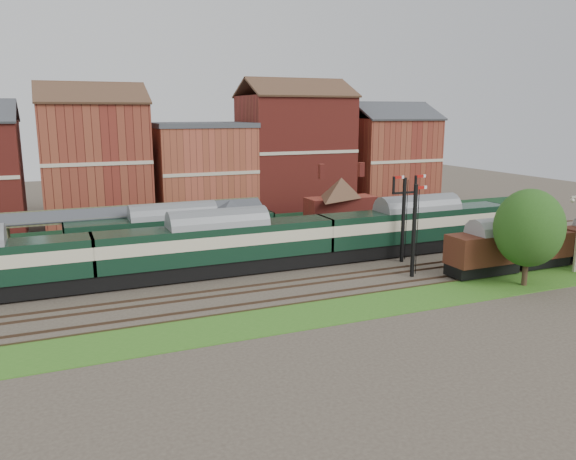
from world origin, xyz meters
name	(u,v)px	position (x,y,z in m)	size (l,w,h in m)	color
ground	(274,268)	(0.00, 0.00, 0.00)	(160.00, 160.00, 0.00)	#473D33
grass_back	(224,234)	(0.00, 16.00, 0.03)	(90.00, 4.50, 0.06)	#2D6619
grass_front	(336,310)	(0.00, -12.00, 0.03)	(90.00, 5.00, 0.06)	#2D6619
fence	(219,224)	(0.00, 18.00, 0.75)	(90.00, 0.12, 1.50)	#193823
platform	(194,245)	(-5.00, 9.75, 0.50)	(55.00, 3.40, 1.00)	#2D2D2D
signal_box	(231,230)	(-3.00, 3.25, 3.19)	(5.40, 5.40, 6.00)	#657654
brick_hut	(309,243)	(5.00, 3.25, 1.20)	(3.20, 2.64, 2.94)	maroon
station_building	(341,202)	(12.00, 9.75, 3.96)	(8.10, 8.10, 5.90)	maroon
canopy	(132,210)	(-11.00, 9.75, 4.58)	(26.00, 3.89, 4.08)	brown
semaphore_bracket	(404,214)	(12.04, -2.50, 4.63)	(3.60, 0.25, 8.18)	black
semaphore_siding	(414,229)	(10.02, -7.00, 4.16)	(1.23, 0.25, 8.00)	black
town_backdrop	(201,167)	(-0.18, 25.00, 7.00)	(69.00, 10.00, 16.00)	maroon
dmu_train	(218,244)	(-5.16, 0.00, 2.75)	(61.65, 3.24, 4.74)	black
platform_railcar	(174,233)	(-7.68, 6.50, 2.62)	(19.53, 3.08, 4.50)	black
goods_van_a	(483,251)	(15.83, -9.00, 2.18)	(6.35, 2.75, 3.85)	black
goods_van_b	(540,246)	(22.42, -9.00, 1.95)	(5.62, 2.44, 3.41)	black
tree_far	(529,228)	(16.90, -12.75, 4.82)	(5.47, 5.47, 7.98)	#382619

